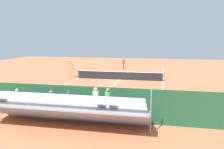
{
  "coord_description": "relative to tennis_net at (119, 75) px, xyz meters",
  "views": [
    {
      "loc": [
        -5.07,
        27.1,
        4.8
      ],
      "look_at": [
        0.0,
        4.0,
        1.2
      ],
      "focal_mm": 38.31,
      "sensor_mm": 36.0,
      "label": 1
    }
  ],
  "objects": [
    {
      "name": "ground_plane",
      "position": [
        0.0,
        0.0,
        -0.5
      ],
      "size": [
        60.0,
        60.0,
        0.0
      ],
      "primitive_type": "plane",
      "color": "#CC7047"
    },
    {
      "name": "court_line_markings",
      "position": [
        0.0,
        -0.04,
        -0.5
      ],
      "size": [
        10.1,
        22.2,
        0.01
      ],
      "color": "white",
      "rests_on": "ground"
    },
    {
      "name": "tennis_net",
      "position": [
        0.0,
        0.0,
        0.0
      ],
      "size": [
        10.3,
        0.1,
        1.07
      ],
      "color": "black",
      "rests_on": "ground"
    },
    {
      "name": "backdrop_wall",
      "position": [
        0.0,
        14.0,
        0.5
      ],
      "size": [
        18.0,
        0.16,
        2.0
      ],
      "primitive_type": "cube",
      "color": "#1E4C2D",
      "rests_on": "ground"
    },
    {
      "name": "bleacher_stand",
      "position": [
        0.1,
        15.36,
        0.46
      ],
      "size": [
        9.06,
        2.4,
        2.48
      ],
      "color": "gray",
      "rests_on": "ground"
    },
    {
      "name": "umpire_chair",
      "position": [
        6.2,
        -0.01,
        0.81
      ],
      "size": [
        0.67,
        0.67,
        2.14
      ],
      "color": "#A88456",
      "rests_on": "ground"
    },
    {
      "name": "courtside_bench",
      "position": [
        -3.41,
        13.27,
        0.06
      ],
      "size": [
        1.8,
        0.4,
        0.93
      ],
      "color": "#33383D",
      "rests_on": "ground"
    },
    {
      "name": "equipment_bag",
      "position": [
        -1.59,
        13.4,
        -0.32
      ],
      "size": [
        0.9,
        0.36,
        0.36
      ],
      "primitive_type": "cube",
      "color": "black",
      "rests_on": "ground"
    },
    {
      "name": "tennis_player",
      "position": [
        1.14,
        -9.64,
        0.51
      ],
      "size": [
        0.46,
        0.56,
        1.93
      ],
      "color": "navy",
      "rests_on": "ground"
    },
    {
      "name": "tennis_racket",
      "position": [
        2.28,
        -9.46,
        -0.49
      ],
      "size": [
        0.57,
        0.33,
        0.03
      ],
      "color": "black",
      "rests_on": "ground"
    },
    {
      "name": "tennis_ball_near",
      "position": [
        -0.52,
        -8.8,
        -0.47
      ],
      "size": [
        0.07,
        0.07,
        0.07
      ],
      "primitive_type": "sphere",
      "color": "#CCDB33",
      "rests_on": "ground"
    },
    {
      "name": "tennis_ball_far",
      "position": [
        2.45,
        -8.37,
        -0.47
      ],
      "size": [
        0.07,
        0.07,
        0.07
      ],
      "primitive_type": "sphere",
      "color": "#CCDB33",
      "rests_on": "ground"
    }
  ]
}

